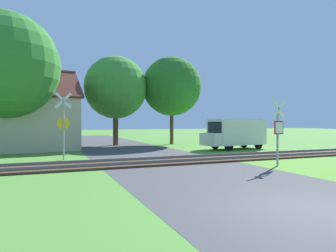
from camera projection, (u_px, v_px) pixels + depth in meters
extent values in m
plane|color=#4C8433|center=(317.00, 212.00, 6.65)|extent=(160.00, 160.00, 0.00)
cube|color=#424244|center=(258.00, 192.00, 8.50)|extent=(6.77, 80.00, 0.01)
cube|color=#422D1E|center=(166.00, 161.00, 14.95)|extent=(60.00, 2.60, 0.10)
cube|color=slate|center=(161.00, 157.00, 15.61)|extent=(60.00, 0.08, 0.12)
cube|color=slate|center=(172.00, 161.00, 14.28)|extent=(60.00, 0.08, 0.12)
cylinder|color=#9E9EA5|center=(278.00, 136.00, 13.61)|extent=(0.10, 0.10, 2.75)
cube|color=red|center=(279.00, 128.00, 13.55)|extent=(0.60, 0.13, 0.60)
cube|color=white|center=(279.00, 128.00, 13.53)|extent=(0.49, 0.09, 0.49)
cube|color=white|center=(279.00, 109.00, 13.54)|extent=(0.87, 0.18, 0.88)
cube|color=white|center=(279.00, 109.00, 13.54)|extent=(0.87, 0.18, 0.88)
cylinder|color=#9E9EA5|center=(64.00, 128.00, 15.88)|extent=(0.09, 0.09, 3.42)
cube|color=white|center=(63.00, 100.00, 15.92)|extent=(0.88, 0.10, 0.88)
cube|color=white|center=(63.00, 100.00, 15.92)|extent=(0.88, 0.10, 0.88)
cylinder|color=yellow|center=(63.00, 123.00, 15.94)|extent=(0.64, 0.08, 0.64)
cube|color=#C6B293|center=(20.00, 123.00, 21.55)|extent=(8.05, 6.23, 3.84)
cube|color=#562823|center=(21.00, 81.00, 20.36)|extent=(8.12, 4.00, 2.33)
cube|color=#562823|center=(19.00, 85.00, 22.67)|extent=(8.12, 4.00, 2.33)
cube|color=brown|center=(50.00, 83.00, 22.52)|extent=(0.56, 0.56, 1.10)
cylinder|color=#513823|center=(172.00, 126.00, 27.58)|extent=(0.33, 0.33, 3.29)
sphere|color=#286B23|center=(172.00, 86.00, 27.54)|extent=(5.42, 5.42, 5.42)
cylinder|color=#513823|center=(5.00, 130.00, 19.03)|extent=(0.48, 0.48, 3.07)
sphere|color=#337A2D|center=(5.00, 65.00, 18.98)|extent=(6.81, 6.81, 6.81)
cylinder|color=#513823|center=(116.00, 128.00, 26.19)|extent=(0.46, 0.46, 3.01)
sphere|color=#3D8433|center=(116.00, 88.00, 26.15)|extent=(5.45, 5.45, 5.45)
cube|color=silver|center=(237.00, 132.00, 22.44)|extent=(4.39, 2.37, 1.90)
cube|color=silver|center=(211.00, 139.00, 21.26)|extent=(0.90, 1.87, 0.90)
cube|color=#19232D|center=(215.00, 128.00, 21.43)|extent=(0.23, 1.61, 0.85)
cube|color=navy|center=(228.00, 136.00, 23.28)|extent=(3.76, 0.45, 0.16)
cylinder|color=black|center=(215.00, 144.00, 22.44)|extent=(0.70, 0.26, 0.68)
cylinder|color=black|center=(229.00, 146.00, 21.07)|extent=(0.70, 0.26, 0.68)
cylinder|color=black|center=(244.00, 143.00, 23.82)|extent=(0.70, 0.26, 0.68)
cylinder|color=black|center=(258.00, 144.00, 22.45)|extent=(0.70, 0.26, 0.68)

